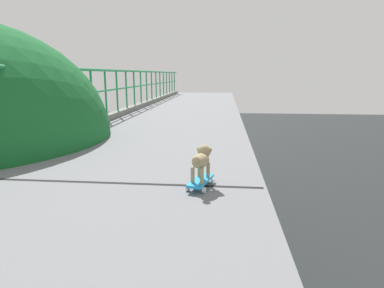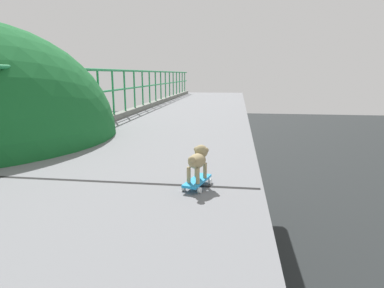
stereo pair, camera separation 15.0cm
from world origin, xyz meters
name	(u,v)px [view 1 (the left image)]	position (x,y,z in m)	size (l,w,h in m)	color
overpass_deck	(33,280)	(1.30, 0.00, 5.93)	(3.20, 35.18, 0.42)	slate
city_bus	(85,140)	(-8.61, 23.00, 1.99)	(2.76, 11.04, 3.53)	beige
toy_skateboard	(201,181)	(2.27, 1.25, 6.20)	(0.26, 0.44, 0.08)	#1F92D8
small_dog	(202,159)	(2.28, 1.26, 6.42)	(0.21, 0.36, 0.32)	#9B8960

